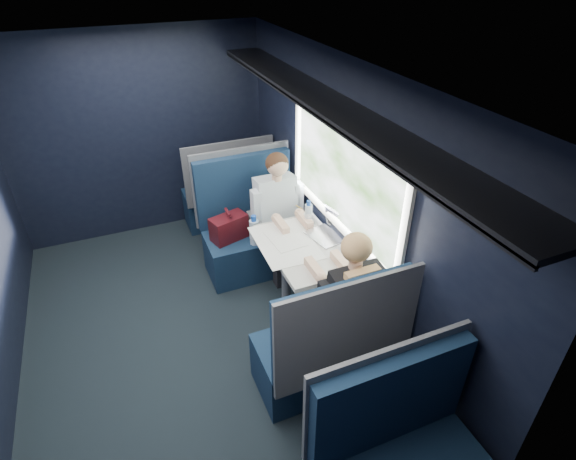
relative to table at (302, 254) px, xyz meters
name	(u,v)px	position (x,y,z in m)	size (l,w,h in m)	color
ground	(195,341)	(-1.03, 0.00, -0.67)	(2.80, 4.20, 0.01)	black
room_shell	(174,193)	(-1.01, 0.00, 0.81)	(3.00, 4.40, 2.40)	black
table	(302,254)	(0.00, 0.00, 0.00)	(0.62, 1.00, 0.74)	#54565E
seat_bay_near	(251,232)	(-0.20, 0.87, -0.24)	(1.04, 0.62, 1.26)	#0B1B33
seat_bay_far	(327,350)	(-0.18, -0.87, -0.25)	(1.04, 0.62, 1.26)	#0B1B33
seat_row_front	(227,194)	(-0.18, 1.80, -0.25)	(1.04, 0.51, 1.16)	#0B1B33
man	(280,210)	(0.07, 0.70, 0.06)	(0.53, 0.56, 1.32)	black
woman	(348,296)	(0.07, -0.71, 0.06)	(0.53, 0.56, 1.32)	black
papers	(285,242)	(-0.11, 0.12, 0.08)	(0.49, 0.70, 0.01)	white
laptop	(331,229)	(0.31, 0.06, 0.14)	(0.32, 0.38, 0.25)	silver
bottle_small	(308,214)	(0.21, 0.33, 0.19)	(0.07, 0.07, 0.25)	silver
cup	(307,217)	(0.22, 0.38, 0.12)	(0.06, 0.06, 0.08)	white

